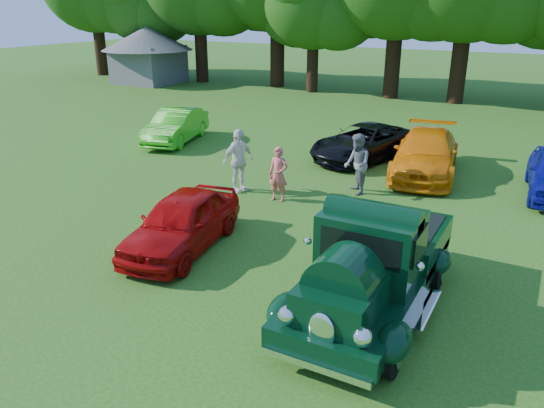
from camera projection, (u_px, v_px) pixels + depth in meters
The scene contains 10 objects.
ground at pixel (290, 274), 11.34m from camera, with size 120.00×120.00×0.00m, color #235213.
hero_pickup at pixel (373, 266), 9.79m from camera, with size 2.40×5.16×2.02m.
red_convertible at pixel (182, 222), 12.32m from camera, with size 1.57×3.89×1.33m, color #A20706.
back_car_lime at pixel (176, 126), 21.88m from camera, with size 1.41×4.05×1.33m, color green.
back_car_black at pixel (364, 142), 19.45m from camera, with size 2.11×4.57×1.27m, color black.
back_car_orange at pixel (426, 154), 17.70m from camera, with size 2.00×4.92×1.43m, color orange.
spectator_pink at pixel (278, 174), 15.29m from camera, with size 0.58×0.38×1.60m, color #CE5755.
spectator_grey at pixel (357, 164), 15.84m from camera, with size 0.89×0.69×1.83m, color slate.
spectator_white at pixel (238, 161), 16.01m from camera, with size 1.13×0.47×1.93m, color silver.
gazebo at pixel (148, 49), 37.58m from camera, with size 6.40×6.40×3.90m.
Camera 1 is at (4.50, -9.01, 5.43)m, focal length 35.00 mm.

